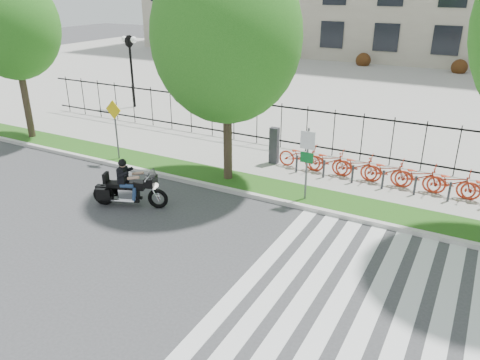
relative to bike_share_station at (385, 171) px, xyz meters
The scene contains 14 objects.
ground 8.17m from the bike_share_station, 117.95° to the right, with size 120.00×120.00×0.00m, color #39393C.
curb 4.95m from the bike_share_station, 140.95° to the right, with size 60.00×0.20×0.15m, color beige.
grass_verge 4.47m from the bike_share_station, 149.51° to the right, with size 60.00×1.50×0.15m, color #215014.
sidewalk 3.87m from the bike_share_station, behind, with size 60.00×3.50×0.15m, color #9D9A92.
plaza 18.22m from the bike_share_station, 102.11° to the left, with size 80.00×34.00×0.10m, color #9D9A92.
crosswalk_stripes 7.30m from the bike_share_station, 82.04° to the right, with size 5.70×8.00×0.01m, color silver, non-canonical shape.
iron_fence 4.34m from the bike_share_station, 152.34° to the left, with size 30.00×0.06×2.00m, color black, non-canonical shape.
lamp_post_left 16.73m from the bike_share_station, 163.11° to the left, with size 1.06×0.70×4.25m.
street_tree_0 16.95m from the bike_share_station, behind, with size 4.06×4.06×7.39m.
street_tree_1 7.40m from the bike_share_station, 156.99° to the right, with size 5.16×5.16×8.13m.
bike_share_station is the anchor object (origin of this frame).
sign_pole_regulatory 3.51m from the bike_share_station, 128.16° to the right, with size 0.50×0.09×2.50m.
sign_pole_warning 10.76m from the bike_share_station, 165.86° to the right, with size 0.78×0.09×2.49m.
motorcycle_rider 9.11m from the bike_share_station, 141.48° to the right, with size 2.52×1.28×2.02m.
Camera 1 is at (6.75, -9.20, 6.95)m, focal length 35.00 mm.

